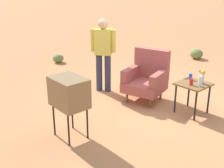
% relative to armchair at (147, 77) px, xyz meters
% --- Properties ---
extents(ground_plane, '(60.00, 60.00, 0.00)m').
position_rel_armchair_xyz_m(ground_plane, '(0.25, 0.06, -0.50)').
color(ground_plane, '#C17A4C').
extents(armchair, '(0.94, 0.96, 1.06)m').
position_rel_armchair_xyz_m(armchair, '(0.00, 0.00, 0.00)').
color(armchair, brown).
rests_on(armchair, ground).
extents(side_table, '(0.56, 0.56, 0.60)m').
position_rel_armchair_xyz_m(side_table, '(1.04, 0.13, 0.02)').
color(side_table, black).
rests_on(side_table, ground).
extents(tv_on_stand, '(0.61, 0.47, 1.03)m').
position_rel_armchair_xyz_m(tv_on_stand, '(0.22, -2.11, 0.28)').
color(tv_on_stand, black).
rests_on(tv_on_stand, ground).
extents(person_standing, '(0.49, 0.38, 1.64)m').
position_rel_armchair_xyz_m(person_standing, '(-0.98, -0.36, 0.44)').
color(person_standing, '#2D3347').
rests_on(person_standing, ground).
extents(bottle_short_clear, '(0.06, 0.06, 0.20)m').
position_rel_armchair_xyz_m(bottle_short_clear, '(1.21, 0.08, 0.21)').
color(bottle_short_clear, silver).
rests_on(bottle_short_clear, side_table).
extents(soda_can_blue, '(0.07, 0.07, 0.12)m').
position_rel_armchair_xyz_m(soda_can_blue, '(0.88, 0.26, 0.17)').
color(soda_can_blue, blue).
rests_on(soda_can_blue, side_table).
extents(soda_can_red, '(0.07, 0.07, 0.12)m').
position_rel_armchair_xyz_m(soda_can_red, '(1.06, 0.02, 0.17)').
color(soda_can_red, red).
rests_on(soda_can_red, side_table).
extents(flower_vase, '(0.15, 0.10, 0.27)m').
position_rel_armchair_xyz_m(flower_vase, '(1.14, 0.24, 0.25)').
color(flower_vase, silver).
rests_on(flower_vase, side_table).
extents(shrub_near, '(0.39, 0.39, 0.30)m').
position_rel_armchair_xyz_m(shrub_near, '(-1.07, 3.57, -0.35)').
color(shrub_near, olive).
rests_on(shrub_near, ground).
extents(shrub_mid, '(0.33, 0.33, 0.25)m').
position_rel_armchair_xyz_m(shrub_mid, '(-3.63, 0.13, -0.37)').
color(shrub_mid, olive).
rests_on(shrub_mid, ground).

